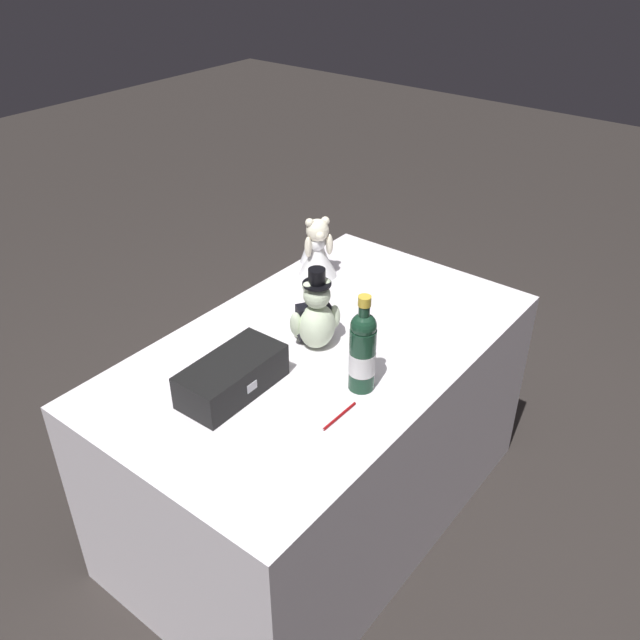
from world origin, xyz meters
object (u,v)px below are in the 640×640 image
champagne_bottle (363,350)px  gift_case_black (232,376)px  signing_pen (339,417)px  teddy_bear_groom (316,317)px  teddy_bear_bride (317,249)px

champagne_bottle → gift_case_black: champagne_bottle is taller
champagne_bottle → signing_pen: size_ratio=2.08×
gift_case_black → signing_pen: bearing=-73.6°
teddy_bear_groom → teddy_bear_bride: size_ratio=1.17×
teddy_bear_groom → champagne_bottle: size_ratio=0.90×
teddy_bear_groom → teddy_bear_bride: (0.38, 0.30, 0.00)m
teddy_bear_bride → signing_pen: (-0.64, -0.58, -0.10)m
teddy_bear_groom → signing_pen: teddy_bear_groom is taller
signing_pen → gift_case_black: gift_case_black is taller
teddy_bear_groom → gift_case_black: teddy_bear_groom is taller
gift_case_black → teddy_bear_bride: bearing=19.6°
teddy_bear_groom → teddy_bear_bride: bearing=38.1°
teddy_bear_groom → signing_pen: (-0.25, -0.28, -0.10)m
signing_pen → teddy_bear_bride: bearing=42.5°
gift_case_black → champagne_bottle: bearing=-49.2°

